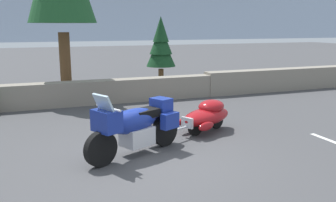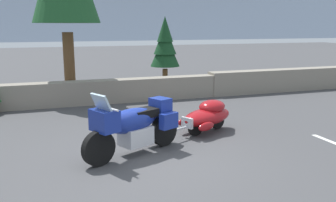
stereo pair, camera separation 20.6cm
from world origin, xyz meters
TOP-DOWN VIEW (x-y plane):
  - ground_plane at (0.00, 0.00)m, footprint 80.00×80.00m
  - stone_guard_wall at (0.38, 5.54)m, footprint 24.00×0.59m
  - distant_ridgeline at (0.00, 95.56)m, footprint 240.00×80.00m
  - touring_motorcycle at (-0.17, 0.38)m, footprint 2.15×1.32m
  - car_shaped_trailer at (1.89, 1.36)m, footprint 2.14×1.27m
  - pine_tree_secondary at (2.85, 7.34)m, footprint 1.16×1.16m

SIDE VIEW (x-z plane):
  - ground_plane at x=0.00m, z-range 0.00..0.00m
  - car_shaped_trailer at x=1.89m, z-range 0.03..0.79m
  - stone_guard_wall at x=0.38m, z-range -0.02..0.84m
  - touring_motorcycle at x=-0.17m, z-range -0.04..1.29m
  - pine_tree_secondary at x=2.85m, z-range 0.36..3.26m
  - distant_ridgeline at x=0.00m, z-range 0.00..16.00m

